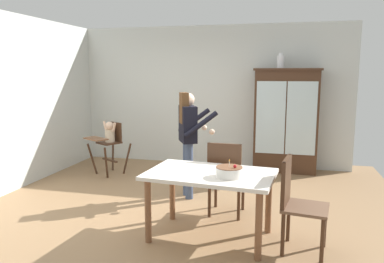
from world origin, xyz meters
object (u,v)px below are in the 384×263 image
high_chair_with_toddler (109,138)px  birthday_cake (229,172)px  china_cabinet (286,120)px  dining_table (210,182)px  ceramic_vase (281,62)px  dining_chair_far_side (226,174)px  adult_person (188,132)px  dining_chair_right_end (295,198)px

high_chair_with_toddler → birthday_cake: (2.47, -2.24, 0.14)m
china_cabinet → dining_table: bearing=-104.4°
ceramic_vase → dining_chair_far_side: bearing=-103.7°
adult_person → dining_chair_right_end: bearing=-159.6°
birthday_cake → dining_chair_far_side: size_ratio=0.29×
dining_chair_far_side → dining_chair_right_end: 1.10m
ceramic_vase → high_chair_with_toddler: ceramic_vase is taller
dining_table → high_chair_with_toddler: bearing=136.7°
ceramic_vase → high_chair_with_toddler: (-2.91, -0.95, -1.35)m
china_cabinet → high_chair_with_toddler: china_cabinet is taller
china_cabinet → birthday_cake: size_ratio=6.72×
birthday_cake → ceramic_vase: bearing=82.2°
adult_person → dining_chair_far_side: bearing=-161.2°
china_cabinet → dining_chair_right_end: size_ratio=1.96×
china_cabinet → dining_chair_far_side: china_cabinet is taller
high_chair_with_toddler → dining_table: high_chair_with_toddler is taller
birthday_cake → dining_chair_right_end: (0.67, 0.04, -0.24)m
high_chair_with_toddler → dining_chair_far_side: dining_chair_far_side is taller
birthday_cake → adult_person: bearing=119.9°
dining_chair_far_side → adult_person: bearing=-41.9°
dining_table → dining_chair_far_side: (0.07, 0.64, -0.08)m
ceramic_vase → dining_table: size_ratio=0.19×
dining_table → dining_chair_right_end: size_ratio=1.49×
ceramic_vase → high_chair_with_toddler: size_ratio=0.28×
high_chair_with_toddler → dining_chair_right_end: (3.14, -2.20, -0.10)m
dining_chair_right_end → birthday_cake: bearing=102.1°
birthday_cake → dining_chair_far_side: (-0.15, 0.76, -0.24)m
birthday_cake → dining_chair_right_end: bearing=3.3°
high_chair_with_toddler → dining_table: bearing=-13.8°
birthday_cake → dining_chair_right_end: dining_chair_right_end is taller
dining_table → birthday_cake: 0.30m
china_cabinet → dining_chair_far_side: (-0.72, -2.43, -0.39)m
china_cabinet → birthday_cake: china_cabinet is taller
ceramic_vase → dining_chair_far_side: ceramic_vase is taller
adult_person → birthday_cake: size_ratio=5.47×
china_cabinet → dining_chair_right_end: china_cabinet is taller
dining_chair_far_side → dining_chair_right_end: (0.82, -0.72, 0.00)m
china_cabinet → dining_table: china_cabinet is taller
china_cabinet → high_chair_with_toddler: bearing=-162.6°
adult_person → dining_chair_far_side: adult_person is taller
ceramic_vase → birthday_cake: 3.44m
birthday_cake → dining_chair_far_side: 0.81m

